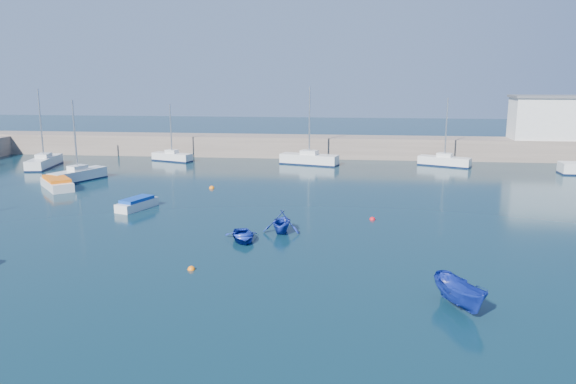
# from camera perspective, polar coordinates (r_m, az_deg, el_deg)

# --- Properties ---
(ground) EXTENTS (220.00, 220.00, 0.00)m
(ground) POSITION_cam_1_polar(r_m,az_deg,el_deg) (28.05, -5.17, -10.20)
(ground) COLOR #0B2633
(ground) RESTS_ON ground
(back_wall) EXTENTS (96.00, 4.50, 2.60)m
(back_wall) POSITION_cam_1_polar(r_m,az_deg,el_deg) (72.23, 2.01, 4.66)
(back_wall) COLOR #7C6B5E
(back_wall) RESTS_ON ground
(harbor_office) EXTENTS (10.00, 4.00, 5.00)m
(harbor_office) POSITION_cam_1_polar(r_m,az_deg,el_deg) (75.78, 25.45, 6.74)
(harbor_office) COLOR silver
(harbor_office) RESTS_ON back_wall
(sailboat_3) EXTENTS (3.96, 6.15, 8.00)m
(sailboat_3) POSITION_cam_1_polar(r_m,az_deg,el_deg) (59.52, -20.55, 1.64)
(sailboat_3) COLOR silver
(sailboat_3) RESTS_ON ground
(sailboat_4) EXTENTS (2.84, 6.89, 8.82)m
(sailboat_4) POSITION_cam_1_polar(r_m,az_deg,el_deg) (69.73, -23.52, 2.83)
(sailboat_4) COLOR silver
(sailboat_4) RESTS_ON ground
(sailboat_5) EXTENTS (5.29, 3.07, 6.86)m
(sailboat_5) POSITION_cam_1_polar(r_m,az_deg,el_deg) (69.91, -11.70, 3.55)
(sailboat_5) COLOR silver
(sailboat_5) RESTS_ON ground
(sailboat_6) EXTENTS (7.06, 3.69, 9.01)m
(sailboat_6) POSITION_cam_1_polar(r_m,az_deg,el_deg) (65.98, 2.16, 3.39)
(sailboat_6) COLOR silver
(sailboat_6) RESTS_ON ground
(sailboat_7) EXTENTS (6.02, 3.87, 7.80)m
(sailboat_7) POSITION_cam_1_polar(r_m,az_deg,el_deg) (67.34, 15.60, 3.07)
(sailboat_7) COLOR silver
(sailboat_7) RESTS_ON ground
(motorboat_1) EXTENTS (2.51, 3.94, 0.91)m
(motorboat_1) POSITION_cam_1_polar(r_m,az_deg,el_deg) (45.95, -15.09, -1.15)
(motorboat_1) COLOR silver
(motorboat_1) RESTS_ON ground
(motorboat_2) EXTENTS (4.86, 5.21, 1.09)m
(motorboat_2) POSITION_cam_1_polar(r_m,az_deg,el_deg) (56.42, -22.43, 0.84)
(motorboat_2) COLOR silver
(motorboat_2) RESTS_ON ground
(dinghy_center) EXTENTS (2.92, 3.49, 0.62)m
(dinghy_center) POSITION_cam_1_polar(r_m,az_deg,el_deg) (36.26, -4.62, -4.47)
(dinghy_center) COLOR navy
(dinghy_center) RESTS_ON ground
(dinghy_left) EXTENTS (2.56, 2.95, 1.51)m
(dinghy_left) POSITION_cam_1_polar(r_m,az_deg,el_deg) (37.78, -0.65, -3.05)
(dinghy_left) COLOR navy
(dinghy_left) RESTS_ON ground
(dinghy_right) EXTENTS (2.63, 3.85, 1.39)m
(dinghy_right) POSITION_cam_1_polar(r_m,az_deg,el_deg) (27.17, 17.08, -9.89)
(dinghy_right) COLOR navy
(dinghy_right) RESTS_ON ground
(buoy_0) EXTENTS (0.42, 0.42, 0.42)m
(buoy_0) POSITION_cam_1_polar(r_m,az_deg,el_deg) (31.52, -9.79, -7.78)
(buoy_0) COLOR orange
(buoy_0) RESTS_ON ground
(buoy_1) EXTENTS (0.44, 0.44, 0.44)m
(buoy_1) POSITION_cam_1_polar(r_m,az_deg,el_deg) (41.71, 8.57, -2.80)
(buoy_1) COLOR red
(buoy_1) RESTS_ON ground
(buoy_3) EXTENTS (0.50, 0.50, 0.50)m
(buoy_3) POSITION_cam_1_polar(r_m,az_deg,el_deg) (52.79, -7.75, 0.36)
(buoy_3) COLOR orange
(buoy_3) RESTS_ON ground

